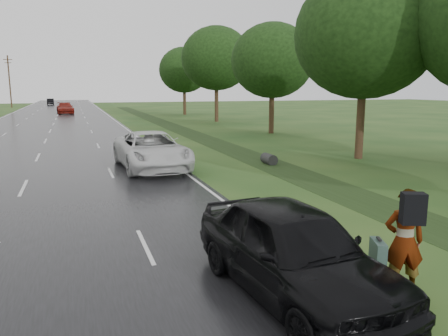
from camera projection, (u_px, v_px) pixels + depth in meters
road at (55, 121)px, 51.50m from camera, size 14.00×180.00×0.04m
edge_stripe_east at (114, 119)px, 53.66m from camera, size 0.12×180.00×0.01m
center_line at (55, 121)px, 51.49m from camera, size 0.12×180.00×0.01m
drainage_ditch at (217, 143)px, 30.76m from camera, size 2.20×120.00×0.56m
utility_pole_distant at (9, 81)px, 84.77m from camera, size 1.60×0.26×10.00m
tree_east_b at (365, 35)px, 23.23m from camera, size 7.60×7.60×10.11m
tree_east_c at (273, 61)px, 36.72m from camera, size 7.00×7.00×9.29m
tree_east_d at (216, 58)px, 49.42m from camera, size 8.00×8.00×10.76m
tree_east_f at (184, 70)px, 62.47m from camera, size 7.20×7.20×9.62m
pedestrian at (403, 240)px, 8.27m from camera, size 1.01×1.05×2.07m
white_pickup at (151, 150)px, 21.07m from camera, size 3.20×6.48×1.77m
dark_sedan at (293, 250)px, 8.15m from camera, size 2.57×5.38×1.77m
far_car_red at (65, 108)px, 65.64m from camera, size 2.71×5.82×1.64m
far_car_dark at (50, 102)px, 98.59m from camera, size 1.71×4.35×1.41m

